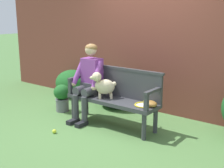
{
  "coord_description": "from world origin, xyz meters",
  "views": [
    {
      "loc": [
        2.9,
        -3.78,
        1.87
      ],
      "look_at": [
        0.0,
        0.0,
        0.72
      ],
      "focal_mm": 48.21,
      "sensor_mm": 36.0,
      "label": 1
    }
  ],
  "objects": [
    {
      "name": "person_seated",
      "position": [
        -0.49,
        -0.01,
        0.74
      ],
      "size": [
        0.56,
        0.63,
        1.34
      ],
      "color": "black",
      "rests_on": "ground"
    },
    {
      "name": "baseball_glove",
      "position": [
        0.72,
        0.02,
        0.52
      ],
      "size": [
        0.27,
        0.25,
        0.09
      ],
      "primitive_type": "ellipsoid",
      "rotation": [
        0.0,
        0.0,
        -0.47
      ],
      "color": "#9E6B2D",
      "rests_on": "garden_bench"
    },
    {
      "name": "potted_plant",
      "position": [
        -1.23,
        0.03,
        0.29
      ],
      "size": [
        0.31,
        0.31,
        0.52
      ],
      "color": "slate",
      "rests_on": "ground"
    },
    {
      "name": "bench_armrest_left_end",
      "position": [
        -0.77,
        -0.08,
        0.67
      ],
      "size": [
        0.06,
        0.46,
        0.28
      ],
      "color": "#38383D",
      "rests_on": "garden_bench"
    },
    {
      "name": "ground_plane",
      "position": [
        0.0,
        0.0,
        0.0
      ],
      "size": [
        40.0,
        40.0,
        0.0
      ],
      "primitive_type": "plane",
      "color": "#4C753D"
    },
    {
      "name": "bench_armrest_right_end",
      "position": [
        0.77,
        -0.08,
        0.67
      ],
      "size": [
        0.06,
        0.46,
        0.28
      ],
      "color": "#38383D",
      "rests_on": "garden_bench"
    },
    {
      "name": "bench_backrest",
      "position": [
        0.0,
        0.2,
        0.73
      ],
      "size": [
        1.66,
        0.06,
        0.5
      ],
      "color": "#38383D",
      "rests_on": "garden_bench"
    },
    {
      "name": "brick_garden_fence",
      "position": [
        0.0,
        1.25,
        1.16
      ],
      "size": [
        8.0,
        0.3,
        2.32
      ],
      "primitive_type": "cube",
      "color": "brown",
      "rests_on": "ground"
    },
    {
      "name": "hedge_bush_mid_right",
      "position": [
        -1.81,
        0.9,
        0.3
      ],
      "size": [
        0.82,
        0.7,
        0.6
      ],
      "primitive_type": "ellipsoid",
      "color": "#1E5B23",
      "rests_on": "ground"
    },
    {
      "name": "hedge_bush_far_right",
      "position": [
        -0.58,
        0.9,
        0.33
      ],
      "size": [
        0.86,
        0.8,
        0.65
      ],
      "primitive_type": "ellipsoid",
      "color": "#337538",
      "rests_on": "ground"
    },
    {
      "name": "dog_on_bench",
      "position": [
        -0.15,
        -0.05,
        0.69
      ],
      "size": [
        0.4,
        0.37,
        0.44
      ],
      "color": "beige",
      "rests_on": "garden_bench"
    },
    {
      "name": "tennis_racket",
      "position": [
        0.6,
        0.03,
        0.48
      ],
      "size": [
        0.41,
        0.57,
        0.03
      ],
      "color": "yellow",
      "rests_on": "garden_bench"
    },
    {
      "name": "garden_bench",
      "position": [
        0.0,
        0.0,
        0.41
      ],
      "size": [
        1.62,
        0.46,
        0.47
      ],
      "color": "#38383D",
      "rests_on": "ground"
    },
    {
      "name": "tennis_ball",
      "position": [
        -0.52,
        -0.82,
        0.03
      ],
      "size": [
        0.07,
        0.07,
        0.07
      ],
      "primitive_type": "sphere",
      "color": "#CCDB33",
      "rests_on": "ground"
    }
  ]
}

